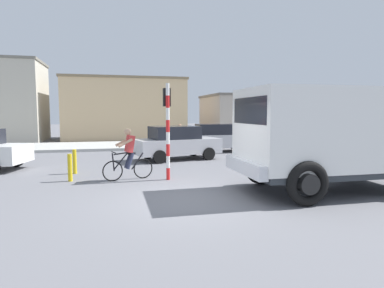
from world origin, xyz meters
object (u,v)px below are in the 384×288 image
Objects in this scene: cyclist at (128,154)px; car_far_side at (218,138)px; traffic_light_pole at (167,118)px; pedestrian_near_kerb at (180,138)px; car_white_mid at (177,143)px; bollard_far at (75,162)px; bollard_near at (70,168)px; truck_foreground at (333,133)px.

cyclist reaches higher than car_far_side.
pedestrian_near_kerb is (1.82, 6.97, -1.22)m from traffic_light_pole.
car_white_mid is (2.48, 4.38, -0.05)m from cyclist.
bollard_near is at bearing -90.00° from bollard_far.
truck_foreground reaches higher than bollard_far.
cyclist is (-5.60, 2.95, -0.80)m from truck_foreground.
traffic_light_pole is 3.56× the size of bollard_near.
truck_foreground is at bearing -22.83° from bollard_near.
truck_foreground reaches higher than pedestrian_near_kerb.
bollard_far is at bearing 90.00° from bollard_near.
traffic_light_pole is at bearing -119.60° from car_far_side.
bollard_near and bollard_far have the same top height.
truck_foreground reaches higher than car_far_side.
traffic_light_pole is at bearing -9.30° from cyclist.
pedestrian_near_kerb is (0.64, 2.38, 0.03)m from car_white_mid.
cyclist is 1.93m from bollard_near.
bollard_far is (-3.16, 1.81, -1.62)m from traffic_light_pole.
truck_foreground is at bearing -66.93° from car_white_mid.
pedestrian_near_kerb reaches higher than bollard_near.
bollard_far is (-1.87, 1.60, -0.41)m from cyclist.
car_far_side is 9.05m from bollard_far.
car_far_side is 2.51× the size of pedestrian_near_kerb.
truck_foreground is 6.38m from cyclist.
car_far_side is at bearing 5.90° from pedestrian_near_kerb.
car_white_mid is at bearing -138.01° from car_far_side.
car_white_mid is 2.47m from pedestrian_near_kerb.
car_white_mid is at bearing 32.58° from bollard_far.
car_white_mid reaches higher than bollard_near.
truck_foreground reaches higher than car_white_mid.
truck_foreground is at bearing -32.41° from traffic_light_pole.
cyclist is 1.91× the size of bollard_far.
bollard_near is 1.40m from bollard_far.
cyclist is 8.83m from car_far_side.
bollard_far is (-7.26, -5.40, -0.37)m from car_far_side.
car_white_mid is 4.75× the size of bollard_far.
pedestrian_near_kerb is at bearing 45.99° from bollard_far.
truck_foreground is 6.03× the size of bollard_far.
truck_foreground is 8.01m from car_white_mid.
cyclist is at bearing -114.71° from pedestrian_near_kerb.
bollard_near is at bearing -136.88° from car_far_side.
pedestrian_near_kerb is at bearing 65.29° from cyclist.
cyclist is at bearing -127.58° from car_far_side.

